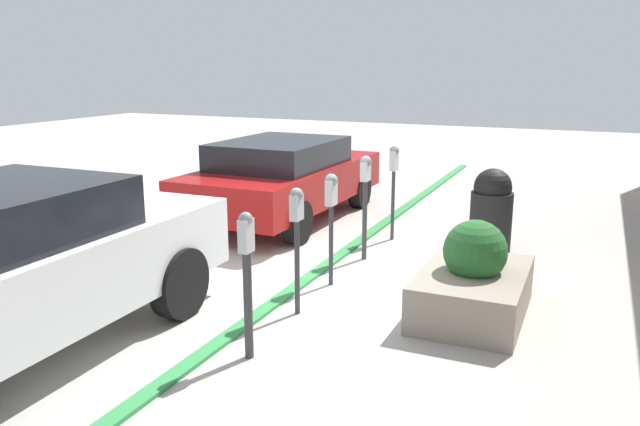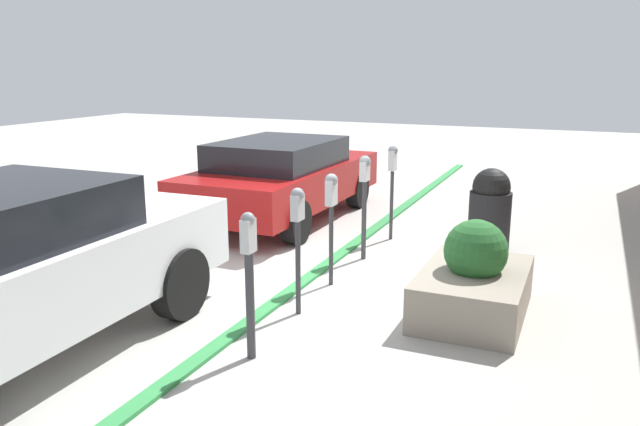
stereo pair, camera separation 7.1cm
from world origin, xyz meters
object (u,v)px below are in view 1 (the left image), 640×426
parked_car_middle (284,177)px  trash_bin (491,210)px  parking_meter_second (297,223)px  parking_meter_fourth (365,186)px  parking_meter_middle (331,202)px  planter_box (473,282)px  parking_meter_farthest (394,170)px  parking_meter_nearest (247,270)px

parked_car_middle → trash_bin: 3.54m
parking_meter_second → parking_meter_fourth: bearing=0.2°
parking_meter_middle → planter_box: (-0.24, -1.73, -0.66)m
parking_meter_farthest → planter_box: 3.04m
parking_meter_second → parking_meter_middle: bearing=1.4°
parking_meter_farthest → trash_bin: 1.52m
parking_meter_fourth → planter_box: 2.28m
parking_meter_farthest → trash_bin: bearing=-89.0°
parked_car_middle → parking_meter_second: bearing=-150.0°
parking_meter_nearest → parking_meter_fourth: parking_meter_fourth is taller
parking_meter_nearest → parked_car_middle: bearing=23.7°
parking_meter_nearest → parking_meter_fourth: (3.18, 0.06, 0.18)m
parking_meter_nearest → planter_box: (1.82, -1.66, -0.47)m
parking_meter_middle → parked_car_middle: 3.36m
parking_meter_nearest → planter_box: parking_meter_nearest is taller
parking_meter_second → parked_car_middle: 4.18m
parking_meter_nearest → parking_meter_fourth: 3.18m
parking_meter_nearest → planter_box: 2.50m
parking_meter_farthest → planter_box: bearing=-145.9°
parking_meter_middle → parking_meter_farthest: size_ratio=0.95×
parking_meter_second → parked_car_middle: bearing=29.1°
parking_meter_middle → parking_meter_second: bearing=-178.6°
parking_meter_nearest → parked_car_middle: parked_car_middle is taller
trash_bin → parking_meter_farthest: bearing=91.0°
trash_bin → planter_box: bearing=-174.9°
parking_meter_second → parking_meter_middle: (0.97, 0.02, 0.03)m
parking_meter_fourth → trash_bin: parking_meter_fourth is taller
trash_bin → parking_meter_second: bearing=155.1°
parking_meter_nearest → trash_bin: size_ratio=1.15×
parking_meter_farthest → planter_box: size_ratio=0.87×
parking_meter_fourth → parking_meter_farthest: bearing=-2.7°
parked_car_middle → trash_bin: (-0.44, -3.51, -0.15)m
parking_meter_middle → trash_bin: parking_meter_middle is taller
parking_meter_nearest → parking_meter_fourth: bearing=1.0°
parking_meter_farthest → parking_meter_second: bearing=179.2°
parking_meter_fourth → parking_meter_second: bearing=-179.8°
planter_box → trash_bin: 2.50m
parking_meter_middle → parked_car_middle: size_ratio=0.32×
parking_meter_middle → planter_box: 1.87m
parking_meter_middle → trash_bin: bearing=-34.0°
parking_meter_second → parking_meter_fourth: parking_meter_fourth is taller
trash_bin → parking_meter_fourth: bearing=126.8°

